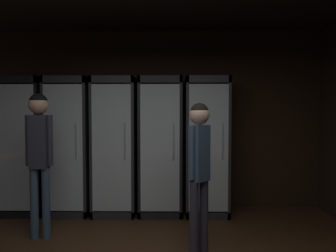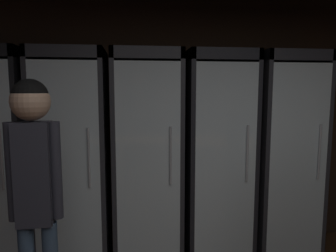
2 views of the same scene
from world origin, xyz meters
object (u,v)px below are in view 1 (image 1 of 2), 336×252
cooler_right (161,147)px  shopper_far (199,159)px  cooler_left (71,147)px  cooler_center (116,147)px  shopper_near (39,144)px  cooler_far_right (206,148)px  cooler_far_left (27,147)px

cooler_right → shopper_far: 1.41m
cooler_left → cooler_right: (1.36, -0.00, -0.00)m
cooler_left → cooler_right: same height
cooler_center → cooler_left: bearing=-179.9°
shopper_near → shopper_far: bearing=-10.8°
cooler_center → cooler_far_right: bearing=-0.0°
cooler_left → cooler_right: bearing=-0.0°
cooler_far_left → cooler_left: bearing=0.0°
cooler_left → cooler_far_left: bearing=-180.0°
shopper_far → cooler_right: bearing=108.9°
cooler_far_left → cooler_center: (1.36, 0.00, -0.00)m
cooler_far_right → shopper_far: (-0.22, -1.34, 0.03)m
cooler_far_right → cooler_left: bearing=-180.0°
cooler_far_left → cooler_left: 0.68m
shopper_near → cooler_right: bearing=34.8°
cooler_far_right → shopper_near: bearing=-154.8°
cooler_left → cooler_center: bearing=0.1°
cooler_right → cooler_far_left: bearing=180.0°
cooler_right → shopper_near: 1.72m
cooler_far_left → cooler_right: (2.04, -0.00, -0.01)m
cooler_right → shopper_near: size_ratio=1.17×
cooler_far_left → shopper_near: bearing=-57.2°
cooler_right → cooler_far_right: bearing=0.1°
shopper_near → shopper_far: (1.87, -0.36, -0.12)m
cooler_left → shopper_far: 2.26m
cooler_far_left → cooler_left: size_ratio=1.00×
cooler_far_left → shopper_near: 1.18m
cooler_left → shopper_near: cooler_left is taller
cooler_right → shopper_far: cooler_right is taller
cooler_left → shopper_far: bearing=-36.3°
cooler_center → shopper_far: bearing=-49.6°
cooler_far_left → cooler_right: same height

